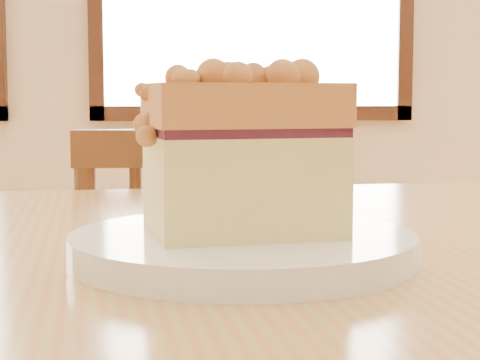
% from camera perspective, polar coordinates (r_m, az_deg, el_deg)
% --- Properties ---
extents(cafe_table_main, '(1.32, 0.96, 0.75)m').
position_cam_1_polar(cafe_table_main, '(0.69, 7.81, -12.19)').
color(cafe_table_main, '#A98741').
rests_on(cafe_table_main, ground).
extents(plate, '(0.25, 0.25, 0.02)m').
position_cam_1_polar(plate, '(0.59, 0.19, -4.71)').
color(plate, white).
rests_on(plate, cafe_table_main).
extents(cake_slice, '(0.15, 0.12, 0.12)m').
position_cam_1_polar(cake_slice, '(0.58, 0.15, 2.21)').
color(cake_slice, '#FFF290').
rests_on(cake_slice, plate).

